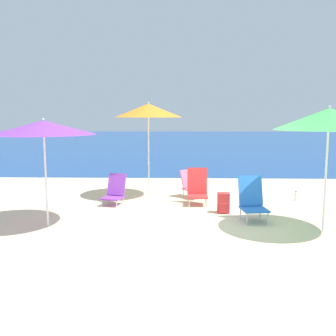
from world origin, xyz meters
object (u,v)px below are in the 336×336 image
Objects in this scene: beach_chair_blue at (252,199)px; beach_chair_purple at (115,191)px; water_bottle at (296,197)px; beach_umbrella_purple at (44,128)px; beach_umbrella_orange at (148,111)px; backpack_red at (223,203)px; beach_umbrella_green at (329,119)px; beach_chair_pink at (191,184)px; beach_chair_red at (197,187)px.

beach_chair_blue is 1.24× the size of beach_chair_purple.
water_bottle is (1.42, 1.81, -0.33)m from beach_chair_blue.
water_bottle is (5.34, 2.30, -1.75)m from beach_umbrella_purple.
beach_chair_blue is (3.91, 0.49, -1.42)m from beach_umbrella_purple.
beach_umbrella_purple is 0.84× the size of beach_umbrella_orange.
beach_chair_purple is (-0.74, -0.81, -1.87)m from beach_umbrella_orange.
beach_chair_purple is at bearing 61.82° from beach_umbrella_purple.
beach_umbrella_orange is at bearing 137.76° from backpack_red.
beach_umbrella_green is at bearing -2.89° from beach_umbrella_purple.
beach_umbrella_orange is at bearing 129.24° from beach_chair_blue.
beach_umbrella_purple reaches higher than beach_chair_pink.
beach_chair_purple is at bearing -132.47° from beach_umbrella_orange.
backpack_red is 2.29m from water_bottle.
beach_chair_blue is 3.78× the size of water_bottle.
beach_umbrella_purple is 2.55m from beach_chair_purple.
beach_umbrella_orange is at bearing 141.30° from beach_chair_pink.
beach_chair_red is 1.96× the size of backpack_red.
beach_chair_red is 2.49m from water_bottle.
backpack_red is at bearing -2.66° from beach_chair_purple.
beach_chair_purple is 1.62× the size of backpack_red.
beach_chair_blue is at bearing 7.11° from beach_umbrella_purple.
water_bottle is (0.31, 2.55, -1.91)m from beach_umbrella_green.
beach_umbrella_green is at bearing -44.27° from beach_chair_red.
water_bottle is at bearing 10.73° from beach_chair_red.
beach_umbrella_orange is 2.13m from beach_chair_pink.
beach_chair_red is 1.71m from beach_chair_blue.
beach_chair_red is 1.21× the size of beach_chair_purple.
beach_chair_red is at bearing -116.68° from beach_chair_pink.
backpack_red is at bearing 124.22° from beach_chair_blue.
beach_chair_blue is at bearing -53.06° from beach_chair_red.
beach_chair_pink is (2.78, 2.57, -1.50)m from beach_umbrella_purple.
beach_umbrella_green is at bearing -40.53° from beach_chair_blue.
beach_chair_red is 0.97× the size of beach_chair_blue.
beach_umbrella_purple is at bearing -146.76° from beach_chair_red.
beach_umbrella_orange is at bearing 175.08° from water_bottle.
beach_chair_red is 1.21× the size of beach_chair_pink.
beach_umbrella_orange is (1.71, 2.61, 0.35)m from beach_umbrella_purple.
beach_umbrella_purple is (-5.03, 0.25, -0.16)m from beach_umbrella_green.
beach_chair_red is (1.20, -0.75, -1.79)m from beach_umbrella_orange.
beach_umbrella_purple is at bearing -179.79° from beach_chair_blue.
beach_chair_red is at bearing 32.67° from beach_umbrella_purple.
beach_chair_pink reaches higher than water_bottle.
beach_umbrella_green is 0.93× the size of beach_umbrella_orange.
beach_umbrella_purple reaches higher than backpack_red.
beach_umbrella_green is 5.04m from beach_umbrella_purple.
beach_chair_red is at bearing -32.04° from beach_umbrella_orange.
beach_chair_red reaches higher than water_bottle.
beach_umbrella_purple reaches higher than beach_chair_red.
beach_umbrella_purple is at bearing -123.16° from beach_umbrella_orange.
beach_chair_red reaches higher than backpack_red.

